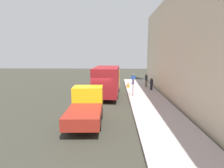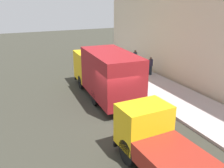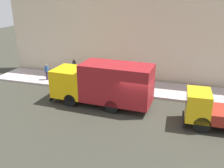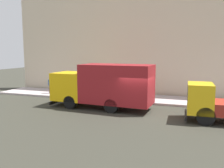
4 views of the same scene
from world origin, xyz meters
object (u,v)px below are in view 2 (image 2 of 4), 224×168
(large_utility_truck, at_px, (105,72))
(street_sign_post, at_px, (145,73))
(pedestrian_standing, at_px, (135,59))
(pedestrian_third, at_px, (110,57))
(small_flatbed_truck, at_px, (159,144))
(pedestrian_walking, at_px, (150,66))
(traffic_cone_orange, at_px, (112,69))

(large_utility_truck, bearing_deg, street_sign_post, -7.87)
(pedestrian_standing, distance_m, pedestrian_third, 2.64)
(small_flatbed_truck, relative_size, pedestrian_standing, 2.68)
(large_utility_truck, height_order, street_sign_post, large_utility_truck)
(small_flatbed_truck, bearing_deg, street_sign_post, 60.05)
(pedestrian_standing, bearing_deg, pedestrian_walking, -105.53)
(pedestrian_standing, xyz_separation_m, street_sign_post, (-2.25, -5.29, 0.38))
(pedestrian_standing, distance_m, traffic_cone_orange, 2.54)
(small_flatbed_truck, distance_m, street_sign_post, 8.19)
(large_utility_truck, height_order, pedestrian_third, large_utility_truck)
(pedestrian_third, bearing_deg, pedestrian_standing, -14.59)
(pedestrian_third, bearing_deg, pedestrian_walking, -26.94)
(traffic_cone_orange, bearing_deg, large_utility_truck, -119.63)
(small_flatbed_truck, height_order, pedestrian_walking, small_flatbed_truck)
(small_flatbed_truck, distance_m, traffic_cone_orange, 12.77)
(small_flatbed_truck, height_order, pedestrian_standing, small_flatbed_truck)
(pedestrian_walking, height_order, pedestrian_standing, pedestrian_standing)
(pedestrian_walking, xyz_separation_m, traffic_cone_orange, (-2.77, 1.82, -0.43))
(pedestrian_standing, distance_m, street_sign_post, 5.76)
(pedestrian_standing, bearing_deg, large_utility_truck, -160.49)
(large_utility_truck, xyz_separation_m, pedestrian_third, (3.45, 6.90, -0.78))
(large_utility_truck, relative_size, traffic_cone_orange, 10.55)
(pedestrian_standing, bearing_deg, small_flatbed_truck, -139.92)
(large_utility_truck, relative_size, pedestrian_third, 4.95)
(street_sign_post, bearing_deg, large_utility_truck, 169.47)
(large_utility_truck, bearing_deg, small_flatbed_truck, -95.05)
(street_sign_post, bearing_deg, pedestrian_third, 84.68)
(pedestrian_walking, bearing_deg, pedestrian_standing, 45.62)
(street_sign_post, bearing_deg, pedestrian_walking, 51.03)
(small_flatbed_truck, xyz_separation_m, traffic_cone_orange, (3.60, 12.24, -0.56))
(pedestrian_third, bearing_deg, street_sign_post, -56.20)
(large_utility_truck, bearing_deg, pedestrian_walking, 29.25)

